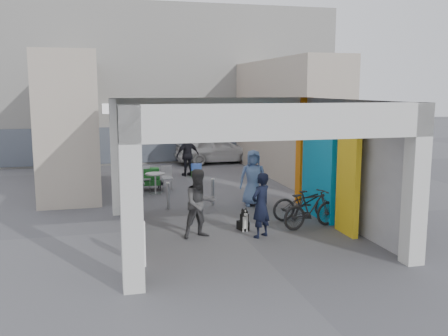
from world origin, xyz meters
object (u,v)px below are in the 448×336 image
object	(u,v)px
man_back_turned	(200,204)
man_elderly	(253,178)
white_van	(217,149)
border_collie	(244,221)
man_crates	(188,155)
man_with_dog	(261,205)
cafe_set	(151,184)
bicycle_front	(305,202)
bicycle_rear	(311,209)
produce_stand	(146,182)

from	to	relation	value
man_back_turned	man_elderly	size ratio (longest dim) A/B	0.97
man_back_turned	white_van	world-z (taller)	man_back_turned
border_collie	man_crates	world-z (taller)	man_crates
man_with_dog	man_back_turned	bearing A→B (deg)	-45.74
man_back_turned	man_crates	bearing A→B (deg)	70.15
cafe_set	white_van	bearing A→B (deg)	58.23
man_with_dog	man_crates	xyz separation A→B (m)	(-0.21, 9.42, 0.08)
border_collie	bicycle_front	xyz separation A→B (m)	(2.04, 0.67, 0.27)
border_collie	bicycle_front	size ratio (longest dim) A/B	0.32
border_collie	man_with_dog	size ratio (longest dim) A/B	0.38
man_with_dog	man_elderly	size ratio (longest dim) A/B	0.92
cafe_set	man_with_dog	world-z (taller)	man_with_dog
man_back_turned	man_crates	xyz separation A→B (m)	(1.31, 9.06, 0.03)
man_crates	bicycle_front	world-z (taller)	man_crates
cafe_set	man_elderly	xyz separation A→B (m)	(3.00, -2.90, 0.59)
cafe_set	border_collie	bearing A→B (deg)	-71.55
cafe_set	bicycle_rear	distance (m)	6.93
produce_stand	man_elderly	bearing A→B (deg)	-64.35
man_crates	cafe_set	bearing A→B (deg)	40.20
produce_stand	white_van	world-z (taller)	white_van
man_back_turned	white_van	xyz separation A→B (m)	(3.44, 12.46, -0.17)
border_collie	man_back_turned	size ratio (longest dim) A/B	0.36
produce_stand	border_collie	distance (m)	6.45
man_with_dog	man_back_turned	distance (m)	1.56
bicycle_front	bicycle_rear	xyz separation A→B (m)	(-0.19, -0.88, 0.02)
produce_stand	man_elderly	world-z (taller)	man_elderly
man_elderly	man_crates	size ratio (longest dim) A/B	0.99
man_crates	man_back_turned	bearing A→B (deg)	63.55
cafe_set	produce_stand	distance (m)	0.52
cafe_set	man_crates	xyz separation A→B (m)	(1.92, 3.13, 0.60)
man_with_dog	man_crates	bearing A→B (deg)	-120.83
produce_stand	man_back_turned	world-z (taller)	man_back_turned
cafe_set	bicycle_rear	xyz separation A→B (m)	(3.73, -5.83, 0.21)
produce_stand	man_back_turned	bearing A→B (deg)	-100.46
man_back_turned	white_van	size ratio (longest dim) A/B	0.42
man_elderly	bicycle_front	size ratio (longest dim) A/B	0.92
border_collie	white_van	world-z (taller)	white_van
border_collie	bicycle_front	world-z (taller)	bicycle_front
cafe_set	white_van	world-z (taller)	white_van
man_back_turned	man_with_dog	bearing A→B (deg)	-25.27
produce_stand	man_elderly	size ratio (longest dim) A/B	0.67
cafe_set	bicycle_rear	bearing A→B (deg)	-57.39
bicycle_front	man_with_dog	bearing A→B (deg)	124.28
border_collie	man_crates	distance (m)	8.78
man_elderly	man_crates	distance (m)	6.12
man_crates	bicycle_front	size ratio (longest dim) A/B	0.93
border_collie	man_back_turned	bearing A→B (deg)	-179.40
cafe_set	produce_stand	world-z (taller)	cafe_set
produce_stand	bicycle_rear	world-z (taller)	bicycle_rear
cafe_set	man_elderly	distance (m)	4.21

